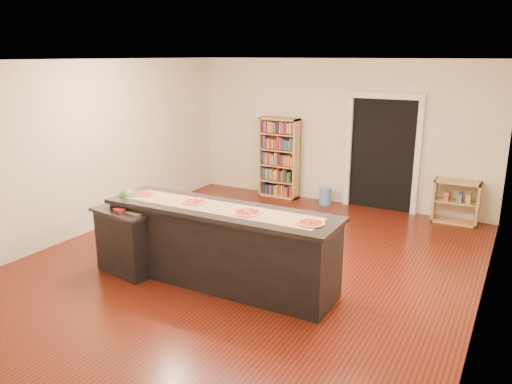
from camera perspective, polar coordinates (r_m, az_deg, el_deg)
The scene contains 16 objects.
room at distance 6.74m, azimuth -0.82°, elevation 2.88°, with size 6.00×7.00×2.80m.
doorway at distance 9.62m, azimuth 14.28°, elevation 5.01°, with size 1.40×0.09×2.21m.
kitchen_island at distance 6.42m, azimuth -4.05°, elevation -6.12°, with size 3.09×0.84×1.02m.
side_counter at distance 7.00m, azimuth -14.06°, elevation -5.27°, with size 0.89×0.65×0.88m.
bookshelf at distance 10.26m, azimuth 2.66°, elevation 3.92°, with size 0.82×0.29×1.64m, color tan.
low_shelf at distance 9.39m, azimuth 21.90°, elevation -1.06°, with size 0.76×0.33×0.76m, color tan.
waste_bin at distance 9.95m, azimuth 7.92°, elevation -0.42°, with size 0.24×0.24×0.34m, color #5B89CC.
kraft_paper at distance 6.24m, azimuth -4.19°, elevation -1.81°, with size 2.68×0.48×0.00m, color #8D6B48.
watermelon at distance 6.97m, azimuth -14.41°, elevation -0.57°, with size 0.24×0.24×0.24m, color #144214.
cutting_board at distance 6.66m, azimuth -13.53°, elevation -2.24°, with size 0.28×0.19×0.02m, color tan.
package_red at distance 6.71m, azimuth -15.33°, elevation -2.08°, with size 0.14×0.10×0.05m, color maroon.
package_teal at distance 6.68m, azimuth -11.89°, elevation -1.86°, with size 0.17×0.17×0.07m, color #195966.
pizza_a at distance 6.98m, azimuth -12.59°, elevation -0.17°, with size 0.30×0.30×0.02m.
pizza_b at distance 6.50m, azimuth -7.02°, elevation -1.08°, with size 0.34×0.34×0.02m.
pizza_c at distance 6.01m, azimuth -1.02°, elevation -2.33°, with size 0.34×0.34×0.02m.
pizza_d at distance 5.67m, azimuth 6.25°, elevation -3.53°, with size 0.31×0.31×0.02m.
Camera 1 is at (3.27, -5.72, 2.87)m, focal length 35.00 mm.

